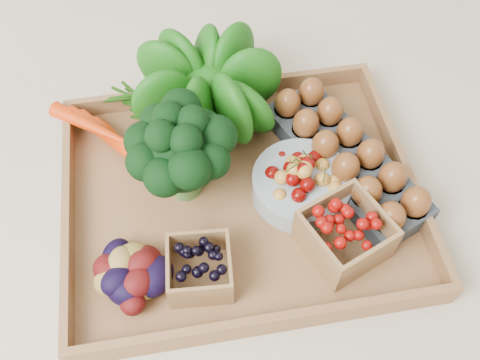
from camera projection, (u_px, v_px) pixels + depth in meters
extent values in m
plane|color=beige|center=(240.00, 201.00, 0.87)|extent=(4.00, 4.00, 0.00)
cube|color=olive|center=(240.00, 198.00, 0.87)|extent=(0.55, 0.45, 0.01)
sphere|color=#10480B|center=(208.00, 78.00, 0.90)|extent=(0.17, 0.17, 0.17)
cylinder|color=#8C9EA5|center=(301.00, 185.00, 0.85)|extent=(0.16, 0.16, 0.04)
cube|color=#3B424B|center=(344.00, 162.00, 0.88)|extent=(0.22, 0.33, 0.04)
cube|color=black|center=(200.00, 269.00, 0.76)|extent=(0.10, 0.10, 0.06)
cube|color=#7C0805|center=(345.00, 234.00, 0.78)|extent=(0.14, 0.14, 0.08)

